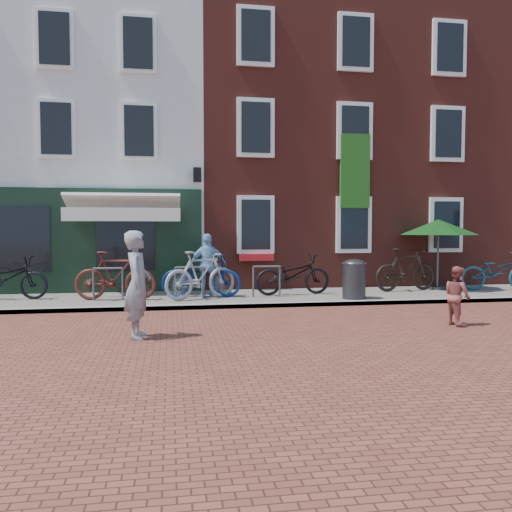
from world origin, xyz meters
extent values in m
plane|color=brown|center=(0.00, 0.00, 0.00)|extent=(80.00, 80.00, 0.00)
cube|color=slate|center=(1.00, 1.50, 0.05)|extent=(24.00, 3.00, 0.10)
cube|color=silver|center=(-5.00, 7.00, 4.50)|extent=(8.00, 8.00, 9.00)
cube|color=maroon|center=(2.00, 7.00, 5.00)|extent=(6.00, 8.00, 10.00)
cube|color=maroon|center=(8.00, 7.00, 5.00)|extent=(6.00, 8.00, 10.00)
cylinder|color=#313133|center=(2.65, 0.54, 0.54)|extent=(0.58, 0.58, 0.88)
ellipsoid|color=#313133|center=(2.65, 0.54, 1.04)|extent=(0.58, 0.58, 0.26)
cylinder|color=#4C4C4F|center=(5.81, 2.16, 0.14)|extent=(0.50, 0.50, 0.08)
cylinder|color=#4C4C4F|center=(5.81, 2.16, 1.06)|extent=(0.06, 0.06, 1.93)
cone|color=#0E3B10|center=(5.81, 2.16, 2.03)|extent=(2.30, 2.30, 0.45)
imported|color=gray|center=(-2.53, -2.97, 0.92)|extent=(0.48, 0.70, 1.85)
imported|color=#994943|center=(3.54, -2.77, 0.58)|extent=(0.48, 0.60, 1.16)
imported|color=#7CAAD4|center=(-1.00, 1.49, 0.93)|extent=(0.99, 0.46, 1.66)
imported|color=black|center=(-6.06, 1.80, 0.65)|extent=(2.15, 0.92, 1.10)
imported|color=#4C1C15|center=(-3.33, 1.23, 0.71)|extent=(2.09, 0.88, 1.22)
imported|color=navy|center=(-1.18, 1.53, 0.65)|extent=(2.19, 1.14, 1.10)
imported|color=#949496|center=(-1.21, 1.12, 0.71)|extent=(2.07, 1.42, 1.22)
imported|color=black|center=(1.29, 1.57, 0.65)|extent=(2.16, 0.97, 1.10)
imported|color=black|center=(4.68, 1.86, 0.71)|extent=(2.10, 0.95, 1.22)
imported|color=navy|center=(7.37, 1.61, 0.65)|extent=(2.18, 1.05, 1.10)
camera|label=1|loc=(-1.97, -12.07, 1.88)|focal=36.53mm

